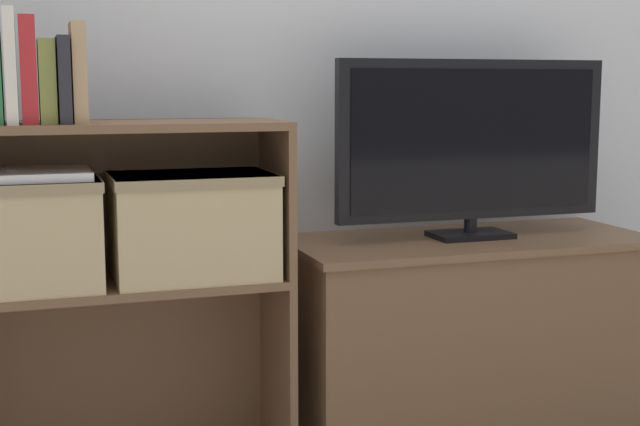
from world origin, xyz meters
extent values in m
cube|color=brown|center=(0.47, 0.22, 0.26)|extent=(1.01, 0.44, 0.51)
cube|color=brown|center=(0.47, 0.22, 0.52)|extent=(1.03, 0.46, 0.02)
cube|color=black|center=(0.47, 0.22, 0.54)|extent=(0.22, 0.14, 0.01)
cylinder|color=black|center=(0.47, 0.22, 0.57)|extent=(0.04, 0.04, 0.04)
cube|color=black|center=(0.47, 0.22, 0.81)|extent=(0.80, 0.03, 0.44)
cube|color=black|center=(0.47, 0.20, 0.81)|extent=(0.74, 0.00, 0.39)
cube|color=brown|center=(-0.12, 0.15, 0.25)|extent=(0.02, 0.31, 0.49)
cube|color=brown|center=(-0.54, 0.30, 0.25)|extent=(0.82, 0.02, 0.49)
cube|color=brown|center=(-0.54, 0.15, 0.48)|extent=(0.82, 0.31, 0.02)
cube|color=brown|center=(-0.12, 0.15, 0.68)|extent=(0.02, 0.31, 0.38)
cube|color=brown|center=(-0.54, 0.30, 0.68)|extent=(0.82, 0.02, 0.38)
cube|color=brown|center=(-0.54, 0.15, 0.86)|extent=(0.82, 0.31, 0.02)
cube|color=silver|center=(-0.74, 0.10, 1.00)|extent=(0.02, 0.15, 0.25)
cube|color=#B22328|center=(-0.70, 0.10, 0.99)|extent=(0.03, 0.13, 0.24)
cube|color=olive|center=(-0.66, 0.10, 0.97)|extent=(0.04, 0.13, 0.19)
cube|color=#232328|center=(-0.62, 0.10, 0.97)|extent=(0.03, 0.16, 0.19)
cube|color=tan|center=(-0.59, 0.10, 0.99)|extent=(0.03, 0.13, 0.22)
cube|color=tan|center=(-0.75, 0.14, 0.62)|extent=(0.38, 0.27, 0.25)
cube|color=#917E5B|center=(-0.75, 0.14, 0.73)|extent=(0.39, 0.28, 0.02)
cube|color=tan|center=(-0.33, 0.14, 0.62)|extent=(0.38, 0.27, 0.25)
cube|color=#917E5B|center=(-0.33, 0.14, 0.73)|extent=(0.39, 0.28, 0.02)
cube|color=white|center=(-0.75, 0.14, 0.76)|extent=(0.35, 0.24, 0.02)
cylinder|color=#99999E|center=(-0.75, 0.14, 0.77)|extent=(0.02, 0.02, 0.00)
camera|label=1|loc=(-0.71, -1.99, 0.96)|focal=50.00mm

